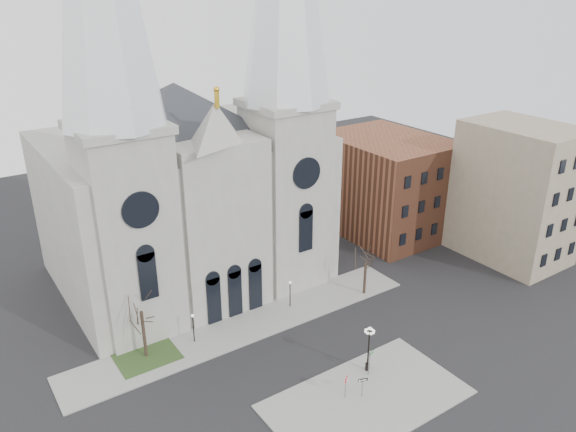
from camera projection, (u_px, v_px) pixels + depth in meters
ground at (306, 382)px, 52.44m from camera, size 160.00×160.00×0.00m
sidewalk_near at (366, 399)px, 50.15m from camera, size 18.00×10.00×0.14m
sidewalk_far at (247, 325)px, 60.80m from camera, size 40.00×6.00×0.14m
grass_patch at (146, 356)px, 55.87m from camera, size 6.00×5.00×0.18m
cathedral at (189, 137)px, 62.66m from camera, size 33.00×26.66×54.00m
bg_building_brick at (385, 185)px, 81.98m from camera, size 14.00×18.00×14.00m
bg_building_tan at (516, 193)px, 73.14m from camera, size 10.00×14.00×18.00m
tree_left at (141, 309)px, 53.72m from camera, size 3.20×3.20×7.50m
tree_right at (366, 261)px, 65.31m from camera, size 3.20×3.20×6.00m
ped_lamp_left at (193, 323)px, 57.20m from camera, size 0.32×0.32×3.26m
ped_lamp_right at (290, 290)px, 63.40m from camera, size 0.32×0.32×3.26m
stop_sign at (346, 382)px, 49.65m from camera, size 0.85×0.16×2.38m
globe_lamp at (369, 343)px, 52.60m from camera, size 1.34×1.34×4.88m
one_way_sign at (363, 384)px, 49.84m from camera, size 0.86×0.35×2.07m
street_name_sign at (370, 361)px, 52.67m from camera, size 0.77×0.31×2.51m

